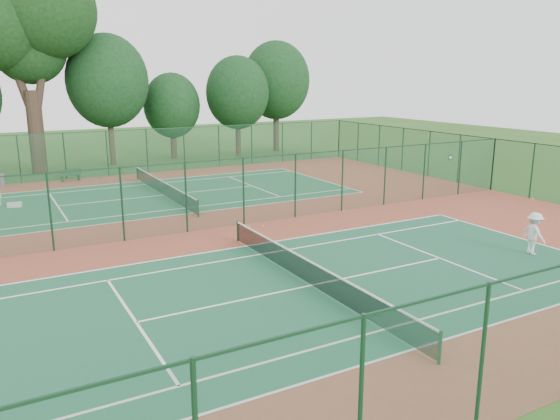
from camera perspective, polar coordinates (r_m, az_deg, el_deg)
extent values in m
plane|color=#29541A|center=(27.80, -6.64, -1.89)|extent=(120.00, 120.00, 0.00)
cube|color=brown|center=(27.80, -6.64, -1.88)|extent=(40.00, 36.00, 0.01)
cube|color=#1B573A|center=(20.16, 3.25, -7.89)|extent=(23.77, 10.97, 0.01)
cube|color=#1D5C35|center=(36.07, -12.10, 1.52)|extent=(23.77, 10.97, 0.01)
cube|color=#194C2E|center=(44.37, -15.65, 5.83)|extent=(40.00, 0.02, 3.50)
cube|color=#153B22|center=(44.18, -15.79, 8.03)|extent=(40.00, 0.05, 0.05)
cube|color=#1A5036|center=(13.40, 24.77, -12.70)|extent=(40.00, 0.02, 3.50)
cube|color=#143922|center=(12.77, 25.53, -5.77)|extent=(40.00, 0.05, 0.05)
cube|color=#18492D|center=(39.38, 21.36, 4.46)|extent=(0.02, 36.00, 3.50)
cube|color=#13351C|center=(39.17, 21.58, 6.93)|extent=(0.05, 36.00, 0.05)
cube|color=#17452B|center=(27.39, -6.74, 1.64)|extent=(40.00, 0.02, 3.50)
cube|color=#12321E|center=(27.08, -6.85, 5.18)|extent=(40.00, 0.05, 0.05)
cylinder|color=#163D21|center=(15.42, 16.36, -13.63)|extent=(0.10, 0.10, 0.97)
cylinder|color=#163D21|center=(25.37, -4.43, -2.22)|extent=(0.10, 0.10, 0.97)
cube|color=black|center=(19.99, 3.26, -6.64)|extent=(0.02, 12.80, 0.85)
cube|color=white|center=(19.85, 3.28, -5.46)|extent=(0.04, 12.80, 0.06)
cylinder|color=#153C1F|center=(30.03, -8.56, 0.18)|extent=(0.10, 0.10, 0.97)
cylinder|color=#153C1F|center=(42.05, -14.70, 3.74)|extent=(0.10, 0.10, 0.97)
cube|color=black|center=(35.97, -12.14, 2.26)|extent=(0.02, 12.80, 0.85)
cube|color=white|center=(35.89, -12.18, 2.94)|extent=(0.04, 12.80, 0.06)
imported|color=silver|center=(25.74, 25.01, -2.23)|extent=(0.85, 1.27, 1.83)
cylinder|color=slate|center=(42.77, -27.08, 2.79)|extent=(0.55, 0.55, 0.87)
cube|color=#13371A|center=(42.77, -21.77, 3.02)|extent=(0.15, 0.40, 0.44)
cube|color=#13371A|center=(43.13, -20.28, 3.23)|extent=(0.15, 0.40, 0.44)
cube|color=#13371A|center=(42.90, -21.05, 3.45)|extent=(1.53, 0.67, 0.05)
cube|color=#13371A|center=(42.68, -20.99, 3.71)|extent=(1.46, 0.31, 0.44)
cube|color=silver|center=(35.54, -26.00, 0.48)|extent=(0.83, 0.46, 0.29)
sphere|color=#C3DB33|center=(27.88, -1.76, -1.67)|extent=(0.07, 0.07, 0.07)
sphere|color=#CCD932|center=(31.22, 6.69, -0.08)|extent=(0.07, 0.07, 0.07)
sphere|color=gold|center=(27.80, -3.20, -1.72)|extent=(0.07, 0.07, 0.07)
cylinder|color=#31231A|center=(47.26, -24.12, 7.41)|extent=(1.18, 1.18, 6.45)
cylinder|color=#31231A|center=(47.33, -25.93, 13.14)|extent=(2.19, 0.65, 6.42)
cylinder|color=#31231A|center=(46.96, -23.52, 13.77)|extent=(2.04, 0.60, 6.97)
sphere|color=black|center=(47.29, -23.18, 18.65)|extent=(7.32, 7.32, 7.32)
sphere|color=black|center=(48.01, -24.73, 15.18)|extent=(5.59, 5.59, 5.59)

